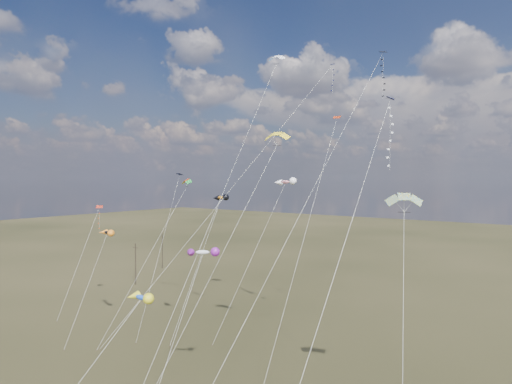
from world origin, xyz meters
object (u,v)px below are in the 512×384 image
Objects in this scene: utility_pole_far at (162,250)px; parafoil_yellow at (276,135)px; utility_pole_near at (136,264)px; novelty_black_orange at (107,233)px; diamond_black_high at (373,93)px.

parafoil_yellow is (50.55, -28.31, 21.48)m from utility_pole_far.
utility_pole_near is 25.77m from novelty_black_orange.
parafoil_yellow is at bearing -29.24° from utility_pole_far.
utility_pole_near is 0.59× the size of novelty_black_orange.
diamond_black_high is 40.17m from novelty_black_orange.
novelty_black_orange is (24.25, -31.90, 8.92)m from utility_pole_far.
utility_pole_far is (-8.00, 14.00, 0.00)m from utility_pole_near.
utility_pole_far is 67.78m from diamond_black_high.
utility_pole_far is at bearing 150.76° from parafoil_yellow.
parafoil_yellow reaches higher than utility_pole_far.
parafoil_yellow is at bearing -18.58° from utility_pole_near.
diamond_black_high reaches higher than parafoil_yellow.
utility_pole_near is 0.22× the size of diamond_black_high.
utility_pole_near is 16.12m from utility_pole_far.
utility_pole_near and utility_pole_far have the same top height.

